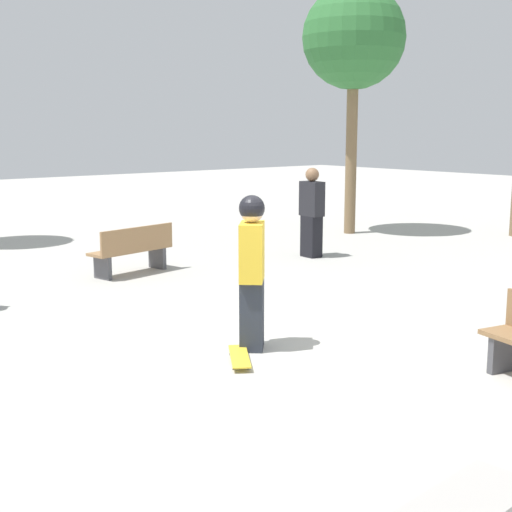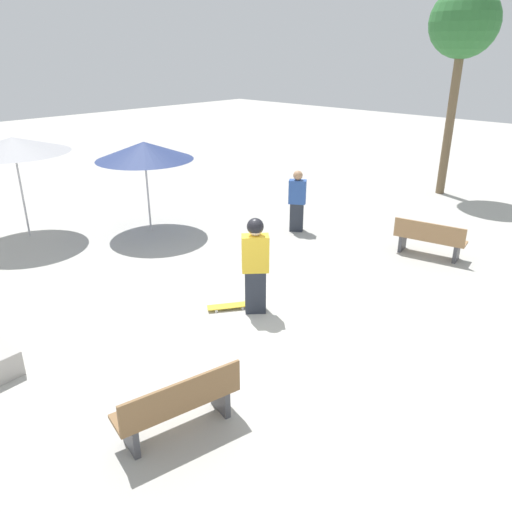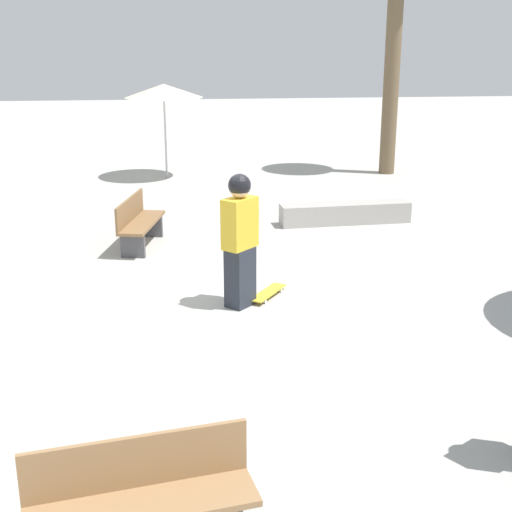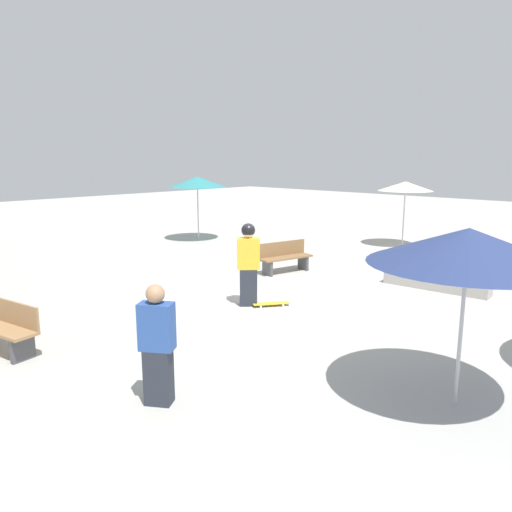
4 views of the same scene
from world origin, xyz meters
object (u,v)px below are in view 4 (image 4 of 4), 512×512
object	(u,v)px
bystander_watching	(157,345)
skateboard	(271,303)
concrete_ledge	(436,282)
shade_umbrella_teal	(197,182)
shade_umbrella_cream	(405,186)
shade_umbrella_navy	(468,246)
bench_near	(285,257)
bench_far	(3,327)
skater_main	(248,262)

from	to	relation	value
bystander_watching	skateboard	bearing A→B (deg)	79.81
concrete_ledge	shade_umbrella_teal	distance (m)	10.02
shade_umbrella_teal	shade_umbrella_cream	distance (m)	7.61
shade_umbrella_navy	shade_umbrella_cream	size ratio (longest dim) A/B	1.06
shade_umbrella_teal	shade_umbrella_cream	xyz separation A→B (m)	(6.32, 4.24, -0.09)
bench_near	bystander_watching	size ratio (longest dim) A/B	1.02
shade_umbrella_teal	shade_umbrella_navy	xyz separation A→B (m)	(12.49, -6.04, -0.12)
concrete_ledge	bystander_watching	xyz separation A→B (m)	(-0.14, -8.03, 0.61)
shade_umbrella_navy	shade_umbrella_cream	distance (m)	11.99
bench_far	shade_umbrella_teal	distance (m)	11.48
concrete_ledge	skater_main	bearing A→B (deg)	-120.29
shade_umbrella_navy	skateboard	bearing A→B (deg)	161.35
shade_umbrella_teal	shade_umbrella_navy	bearing A→B (deg)	-25.82
bench_near	shade_umbrella_teal	xyz separation A→B (m)	(-5.92, 1.81, 1.81)
bench_far	shade_umbrella_cream	bearing A→B (deg)	-100.74
skateboard	bench_far	distance (m)	5.21
bench_far	skater_main	bearing A→B (deg)	-113.88
skater_main	concrete_ledge	world-z (taller)	skater_main
bench_near	skateboard	bearing A→B (deg)	47.70
bench_far	shade_umbrella_navy	distance (m)	7.26
skater_main	bench_near	xyz separation A→B (m)	(-1.48, 2.94, -0.55)
shade_umbrella_cream	bystander_watching	bearing A→B (deg)	-75.59
skateboard	bench_near	size ratio (longest dim) A/B	0.47
shade_umbrella_cream	bystander_watching	world-z (taller)	shade_umbrella_cream
skateboard	shade_umbrella_cream	distance (m)	9.08
skateboard	bench_far	world-z (taller)	bench_far
bystander_watching	shade_umbrella_teal	bearing A→B (deg)	104.31
concrete_ledge	bench_far	xyz separation A→B (m)	(-3.49, -8.77, 0.23)
skater_main	skateboard	xyz separation A→B (m)	(0.41, 0.28, -0.91)
skater_main	bench_far	size ratio (longest dim) A/B	1.09
skateboard	concrete_ledge	world-z (taller)	concrete_ledge
bench_near	shade_umbrella_navy	world-z (taller)	shade_umbrella_navy
bench_far	shade_umbrella_teal	world-z (taller)	shade_umbrella_teal
concrete_ledge	bystander_watching	world-z (taller)	bystander_watching
bench_near	bench_far	xyz separation A→B (m)	(0.38, -7.63, 0.00)
shade_umbrella_navy	bystander_watching	world-z (taller)	shade_umbrella_navy
bystander_watching	bench_far	bearing A→B (deg)	158.77
shade_umbrella_cream	concrete_ledge	bearing A→B (deg)	-54.76
skateboard	concrete_ledge	size ratio (longest dim) A/B	0.30
bench_near	bench_far	size ratio (longest dim) A/B	1.00
shade_umbrella_teal	shade_umbrella_cream	world-z (taller)	shade_umbrella_teal
bench_far	shade_umbrella_navy	bearing A→B (deg)	-161.90
shade_umbrella_cream	bench_far	bearing A→B (deg)	-90.11
bench_far	bystander_watching	bearing A→B (deg)	-178.22
skateboard	bench_near	distance (m)	3.28
shade_umbrella_teal	bench_near	bearing A→B (deg)	-16.98
shade_umbrella_teal	bystander_watching	xyz separation A→B (m)	(9.65, -8.70, -1.43)
bench_far	shade_umbrella_cream	world-z (taller)	shade_umbrella_cream
bench_near	concrete_ledge	bearing A→B (deg)	118.70
skateboard	bench_far	xyz separation A→B (m)	(-1.51, -4.97, 0.37)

